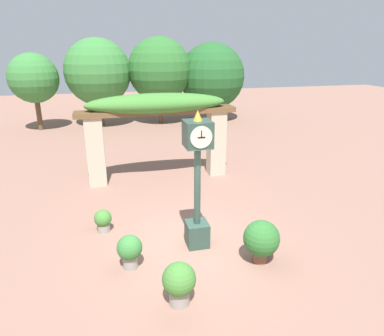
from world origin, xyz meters
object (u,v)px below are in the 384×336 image
pedestal_clock (197,179)px  potted_plant_near_right (179,282)px  potted_plant_far_left (130,250)px  potted_plant_near_left (103,220)px  potted_plant_far_right (261,239)px

pedestal_clock → potted_plant_near_right: (-0.84, -1.87, -1.23)m
pedestal_clock → potted_plant_far_left: (-1.64, -0.52, -1.28)m
potted_plant_near_left → potted_plant_far_right: bearing=-33.2°
potted_plant_far_left → potted_plant_far_right: size_ratio=0.77×
pedestal_clock → potted_plant_far_left: bearing=-162.4°
pedestal_clock → potted_plant_far_right: (1.19, -1.01, -1.15)m
potted_plant_near_right → potted_plant_far_right: bearing=22.9°
pedestal_clock → potted_plant_near_right: size_ratio=3.83×
pedestal_clock → potted_plant_near_right: bearing=-114.2°
pedestal_clock → potted_plant_far_right: pedestal_clock is taller
potted_plant_near_right → potted_plant_far_left: bearing=120.6°
potted_plant_far_left → potted_plant_near_right: bearing=-59.4°
potted_plant_near_right → potted_plant_far_left: 1.57m
pedestal_clock → potted_plant_far_left: size_ratio=4.29×
pedestal_clock → potted_plant_near_right: pedestal_clock is taller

